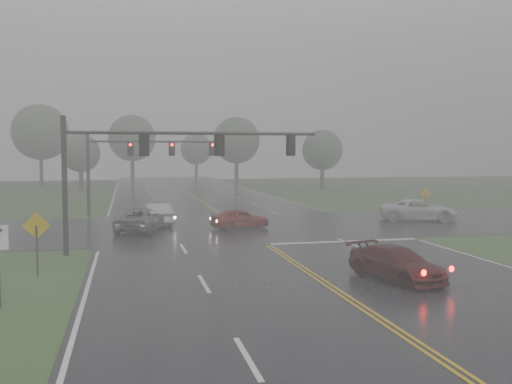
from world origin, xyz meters
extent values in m
plane|color=#2D4B20|center=(0.00, 0.00, 0.00)|extent=(180.00, 180.00, 0.00)
cube|color=black|center=(0.00, 20.00, 0.00)|extent=(18.00, 160.00, 0.02)
cube|color=black|center=(0.00, 22.00, 0.00)|extent=(120.00, 14.00, 0.02)
cube|color=silver|center=(4.50, 14.40, 0.00)|extent=(8.50, 0.50, 0.01)
imported|color=#3F0B0B|center=(2.93, 5.05, 0.00)|extent=(2.98, 4.75, 1.28)
imported|color=maroon|center=(-0.13, 21.14, 0.00)|extent=(3.97, 2.05, 1.29)
imported|color=silver|center=(-5.38, 23.93, 0.00)|extent=(2.14, 4.69, 1.49)
imported|color=#595B60|center=(-6.34, 21.32, 0.00)|extent=(3.92, 5.64, 1.43)
imported|color=silver|center=(13.33, 22.37, 0.00)|extent=(6.10, 4.30, 1.55)
cylinder|color=black|center=(-10.20, 13.49, 3.36)|extent=(0.26, 0.26, 6.72)
cylinder|color=black|center=(-10.20, 13.49, 5.97)|extent=(0.17, 0.17, 0.75)
cylinder|color=black|center=(-3.91, 13.49, 5.93)|extent=(12.58, 0.17, 0.17)
cube|color=black|center=(-6.43, 13.49, 5.37)|extent=(0.32, 0.26, 0.98)
cube|color=black|center=(-6.43, 13.64, 5.37)|extent=(0.51, 0.03, 1.17)
cube|color=black|center=(-2.65, 13.49, 5.37)|extent=(0.32, 0.26, 0.98)
cube|color=black|center=(-2.65, 13.64, 5.37)|extent=(0.51, 0.03, 1.17)
cube|color=black|center=(1.12, 13.49, 5.37)|extent=(0.32, 0.26, 0.98)
cube|color=black|center=(1.12, 13.64, 5.37)|extent=(0.51, 0.03, 1.17)
cylinder|color=black|center=(-10.20, 30.43, 3.30)|extent=(0.26, 0.26, 6.59)
cylinder|color=black|center=(-10.20, 30.43, 5.86)|extent=(0.16, 0.16, 0.73)
cylinder|color=black|center=(-4.84, 30.43, 5.81)|extent=(10.71, 0.16, 0.16)
cube|color=black|center=(-6.99, 30.43, 5.26)|extent=(0.31, 0.26, 0.96)
cube|color=black|center=(-6.99, 30.58, 5.26)|extent=(0.50, 0.03, 1.14)
cylinder|color=#FF0C05|center=(-6.99, 30.29, 5.57)|extent=(0.20, 0.05, 0.20)
cube|color=black|center=(-3.77, 30.43, 5.26)|extent=(0.31, 0.26, 0.96)
cube|color=black|center=(-3.77, 30.58, 5.26)|extent=(0.50, 0.03, 1.14)
cylinder|color=#FF0C05|center=(-3.77, 30.29, 5.57)|extent=(0.20, 0.05, 0.20)
cube|color=black|center=(-0.56, 30.43, 5.26)|extent=(0.31, 0.26, 0.96)
cube|color=black|center=(-0.56, 30.58, 5.26)|extent=(0.50, 0.03, 1.14)
cylinder|color=#FF0C05|center=(-0.56, 30.29, 5.57)|extent=(0.20, 0.05, 0.20)
cylinder|color=black|center=(-10.82, 8.74, 1.03)|extent=(0.07, 0.07, 2.05)
cube|color=#C89F0B|center=(-10.82, 8.77, 2.05)|extent=(1.08, 0.16, 1.08)
cylinder|color=black|center=(14.70, 23.84, 0.94)|extent=(0.06, 0.06, 1.87)
cube|color=#C89F0B|center=(14.70, 23.86, 1.87)|extent=(0.97, 0.22, 0.98)
cylinder|color=#322920|center=(-13.20, 63.03, 1.42)|extent=(0.57, 0.57, 2.84)
sphere|color=#35452E|center=(-13.20, 63.03, 4.89)|extent=(5.05, 5.05, 5.05)
cylinder|color=#322920|center=(8.79, 69.08, 1.97)|extent=(0.62, 0.62, 3.93)
sphere|color=#35452E|center=(8.79, 69.08, 6.77)|extent=(6.99, 6.99, 6.99)
cylinder|color=#322920|center=(-6.43, 79.00, 2.11)|extent=(0.61, 0.61, 4.22)
sphere|color=#35452E|center=(-6.43, 79.00, 7.26)|extent=(7.50, 7.50, 7.50)
cylinder|color=#322920|center=(18.46, 57.96, 1.53)|extent=(0.53, 0.53, 3.07)
sphere|color=#35452E|center=(18.46, 57.96, 5.29)|extent=(5.46, 5.46, 5.46)
cylinder|color=#322920|center=(-19.53, 73.19, 2.29)|extent=(0.53, 0.53, 4.59)
sphere|color=#35452E|center=(-19.53, 73.19, 7.90)|extent=(8.15, 8.15, 8.15)
cylinder|color=#322920|center=(5.17, 89.56, 1.62)|extent=(0.54, 0.54, 3.23)
sphere|color=#35452E|center=(5.17, 89.56, 5.57)|extent=(5.75, 5.75, 5.75)
camera|label=1|loc=(-7.26, -15.13, 4.98)|focal=40.00mm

